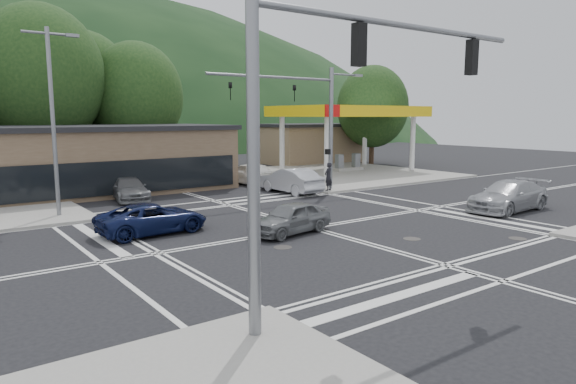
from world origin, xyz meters
TOP-DOWN VIEW (x-y plane):
  - ground at (0.00, 0.00)m, footprint 120.00×120.00m
  - sidewalk_ne at (15.00, 15.00)m, footprint 16.00×16.00m
  - gas_station_canopy at (16.99, 15.99)m, footprint 12.32×8.34m
  - convenience_store at (20.00, 25.00)m, footprint 10.00×6.00m
  - commercial_row at (-8.00, 17.00)m, footprint 24.00×8.00m
  - hill_north at (0.00, 90.00)m, footprint 252.00×126.00m
  - tree_n_b at (-6.00, 24.00)m, footprint 9.00×9.00m
  - tree_n_c at (1.00, 24.00)m, footprint 7.60×7.60m
  - tree_n_e at (-2.00, 28.00)m, footprint 8.40×8.40m
  - tree_ne at (24.00, 20.00)m, footprint 7.20×7.20m
  - streetlight_nw at (-8.44, 9.00)m, footprint 2.50×0.25m
  - signal_mast_ne at (6.95, 8.20)m, footprint 11.65×0.30m
  - signal_mast_sw at (-6.39, -8.20)m, footprint 9.14×0.28m
  - car_blue_west at (-6.06, 3.15)m, footprint 4.75×2.39m
  - car_grey_center at (-1.38, -0.30)m, footprint 4.13×2.23m
  - car_silver_east at (10.96, -2.81)m, footprint 5.46×2.37m
  - car_queue_a at (5.50, 9.00)m, footprint 1.93×4.95m
  - car_queue_b at (5.50, 14.00)m, footprint 2.59×4.95m
  - car_northbound at (-3.88, 12.36)m, footprint 2.51×4.76m
  - pedestrian at (7.50, 7.58)m, footprint 0.75×0.60m

SIDE VIEW (x-z plane):
  - ground at x=0.00m, z-range 0.00..0.00m
  - hill_north at x=0.00m, z-range -70.00..70.00m
  - sidewalk_ne at x=15.00m, z-range 0.00..0.15m
  - car_blue_west at x=-6.06m, z-range 0.00..1.29m
  - car_northbound at x=-3.88m, z-range 0.00..1.31m
  - car_grey_center at x=-1.38m, z-range 0.00..1.33m
  - car_silver_east at x=10.96m, z-range 0.00..1.56m
  - car_queue_a at x=5.50m, z-range 0.00..1.60m
  - car_queue_b at x=5.50m, z-range 0.00..1.61m
  - pedestrian at x=7.50m, z-range 0.15..1.95m
  - convenience_store at x=20.00m, z-range 0.00..3.80m
  - commercial_row at x=-8.00m, z-range 0.00..4.00m
  - gas_station_canopy at x=16.99m, z-range 2.17..7.92m
  - streetlight_nw at x=-8.44m, z-range 0.55..9.55m
  - signal_mast_ne at x=6.95m, z-range 1.07..9.07m
  - signal_mast_sw at x=-6.39m, z-range 1.12..9.12m
  - tree_ne at x=24.00m, z-range 0.85..10.84m
  - tree_n_c at x=1.00m, z-range 1.06..11.93m
  - tree_n_e at x=-2.00m, z-range 1.15..13.13m
  - tree_n_b at x=-6.00m, z-range 1.30..14.28m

